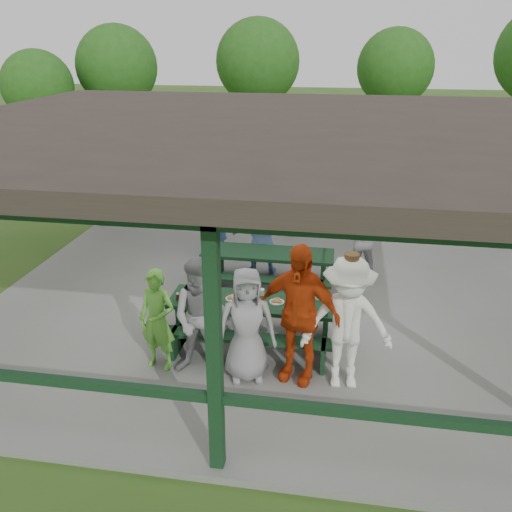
% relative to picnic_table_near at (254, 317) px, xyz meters
% --- Properties ---
extents(ground, '(90.00, 90.00, 0.00)m').
position_rel_picnic_table_near_xyz_m(ground, '(0.04, 1.20, -0.57)').
color(ground, '#2C531A').
rests_on(ground, ground).
extents(concrete_slab, '(10.00, 8.00, 0.10)m').
position_rel_picnic_table_near_xyz_m(concrete_slab, '(0.04, 1.20, -0.52)').
color(concrete_slab, slate).
rests_on(concrete_slab, ground).
extents(pavilion_structure, '(10.60, 8.60, 3.24)m').
position_rel_picnic_table_near_xyz_m(pavilion_structure, '(0.04, 1.20, 2.59)').
color(pavilion_structure, black).
rests_on(pavilion_structure, concrete_slab).
extents(picnic_table_near, '(2.56, 1.39, 0.75)m').
position_rel_picnic_table_near_xyz_m(picnic_table_near, '(0.00, 0.00, 0.00)').
color(picnic_table_near, black).
rests_on(picnic_table_near, concrete_slab).
extents(picnic_table_far, '(2.43, 1.39, 0.75)m').
position_rel_picnic_table_near_xyz_m(picnic_table_far, '(-0.08, 2.00, -0.00)').
color(picnic_table_far, black).
rests_on(picnic_table_far, concrete_slab).
extents(table_setting, '(2.45, 0.45, 0.10)m').
position_rel_picnic_table_near_xyz_m(table_setting, '(-0.03, 0.02, 0.31)').
color(table_setting, white).
rests_on(table_setting, picnic_table_near).
extents(contestant_green, '(0.61, 0.46, 1.51)m').
position_rel_picnic_table_near_xyz_m(contestant_green, '(-1.23, -0.83, 0.28)').
color(contestant_green, '#59A735').
rests_on(contestant_green, concrete_slab).
extents(contestant_grey_left, '(0.85, 0.67, 1.75)m').
position_rel_picnic_table_near_xyz_m(contestant_grey_left, '(-0.56, -0.89, 0.40)').
color(contestant_grey_left, gray).
rests_on(contestant_grey_left, concrete_slab).
extents(contestant_grey_mid, '(0.91, 0.71, 1.65)m').
position_rel_picnic_table_near_xyz_m(contestant_grey_mid, '(0.06, -0.88, 0.35)').
color(contestant_grey_mid, gray).
rests_on(contestant_grey_mid, concrete_slab).
extents(contestant_red, '(1.26, 0.79, 2.00)m').
position_rel_picnic_table_near_xyz_m(contestant_red, '(0.74, -0.77, 0.53)').
color(contestant_red, '#C2380D').
rests_on(contestant_red, concrete_slab).
extents(contestant_white_fedora, '(1.28, 0.82, 1.94)m').
position_rel_picnic_table_near_xyz_m(contestant_white_fedora, '(1.40, -0.83, 0.47)').
color(contestant_white_fedora, white).
rests_on(contestant_white_fedora, concrete_slab).
extents(spectator_lblue, '(1.60, 0.87, 1.65)m').
position_rel_picnic_table_near_xyz_m(spectator_lblue, '(-0.31, 2.75, 0.35)').
color(spectator_lblue, '#99BDED').
rests_on(spectator_lblue, concrete_slab).
extents(spectator_blue, '(0.81, 0.64, 1.94)m').
position_rel_picnic_table_near_xyz_m(spectator_blue, '(-1.50, 3.52, 0.50)').
color(spectator_blue, '#3C659D').
rests_on(spectator_blue, concrete_slab).
extents(spectator_grey, '(0.76, 0.60, 1.54)m').
position_rel_picnic_table_near_xyz_m(spectator_grey, '(1.63, 2.92, 0.30)').
color(spectator_grey, '#97989A').
rests_on(spectator_grey, concrete_slab).
extents(pickup_truck, '(5.82, 2.81, 1.60)m').
position_rel_picnic_table_near_xyz_m(pickup_truck, '(1.43, 9.24, 0.22)').
color(pickup_truck, silver).
rests_on(pickup_truck, ground).
extents(farm_trailer, '(3.67, 2.16, 1.27)m').
position_rel_picnic_table_near_xyz_m(farm_trailer, '(-3.42, 9.44, 0.06)').
color(farm_trailer, navy).
rests_on(farm_trailer, ground).
extents(tree_far_left, '(3.21, 3.21, 5.02)m').
position_rel_picnic_table_near_xyz_m(tree_far_left, '(-8.03, 14.44, 2.82)').
color(tree_far_left, '#312013').
rests_on(tree_far_left, ground).
extents(tree_left, '(3.38, 3.38, 5.27)m').
position_rel_picnic_table_near_xyz_m(tree_left, '(-2.51, 15.62, 2.99)').
color(tree_left, '#312013').
rests_on(tree_left, ground).
extents(tree_mid, '(3.14, 3.14, 4.91)m').
position_rel_picnic_table_near_xyz_m(tree_mid, '(3.02, 17.02, 2.74)').
color(tree_mid, '#312013').
rests_on(tree_mid, ground).
extents(tree_edge_left, '(2.64, 2.64, 4.13)m').
position_rel_picnic_table_near_xyz_m(tree_edge_left, '(-10.29, 12.24, 2.21)').
color(tree_edge_left, '#312013').
rests_on(tree_edge_left, ground).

